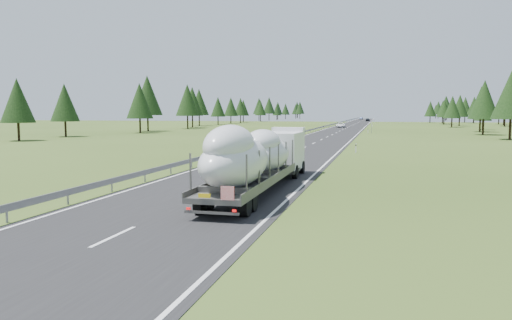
% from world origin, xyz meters
% --- Properties ---
extents(ground, '(400.00, 400.00, 0.00)m').
position_xyz_m(ground, '(0.00, 0.00, 0.00)').
color(ground, '#324617').
rests_on(ground, ground).
extents(road_surface, '(10.00, 400.00, 0.02)m').
position_xyz_m(road_surface, '(0.00, 100.00, 0.01)').
color(road_surface, black).
rests_on(road_surface, ground).
extents(guardrail, '(0.10, 400.00, 0.76)m').
position_xyz_m(guardrail, '(-5.30, 99.94, 0.60)').
color(guardrail, slate).
rests_on(guardrail, ground).
extents(marker_posts, '(0.13, 350.08, 1.00)m').
position_xyz_m(marker_posts, '(6.50, 155.00, 0.54)').
color(marker_posts, silver).
rests_on(marker_posts, ground).
extents(highway_sign, '(0.08, 0.90, 2.60)m').
position_xyz_m(highway_sign, '(7.20, 80.00, 1.81)').
color(highway_sign, slate).
rests_on(highway_sign, ground).
extents(tree_line_right, '(26.04, 353.85, 12.28)m').
position_xyz_m(tree_line_right, '(39.87, 122.43, 6.73)').
color(tree_line_right, black).
rests_on(tree_line_right, ground).
extents(tree_line_left, '(14.98, 353.51, 12.59)m').
position_xyz_m(tree_line_left, '(-44.08, 137.54, 6.84)').
color(tree_line_left, black).
rests_on(tree_line_left, ground).
extents(boat_truck, '(2.64, 17.70, 3.85)m').
position_xyz_m(boat_truck, '(2.60, 1.73, 2.03)').
color(boat_truck, silver).
rests_on(boat_truck, ground).
extents(distant_van, '(2.33, 5.02, 1.39)m').
position_xyz_m(distant_van, '(-1.79, 115.80, 0.70)').
color(distant_van, white).
rests_on(distant_van, ground).
extents(distant_car_dark, '(2.04, 4.40, 1.46)m').
position_xyz_m(distant_car_dark, '(3.05, 210.38, 0.73)').
color(distant_car_dark, black).
rests_on(distant_car_dark, ground).
extents(distant_car_blue, '(1.69, 4.27, 1.38)m').
position_xyz_m(distant_car_blue, '(-2.03, 266.86, 0.69)').
color(distant_car_blue, '#1B284D').
rests_on(distant_car_blue, ground).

